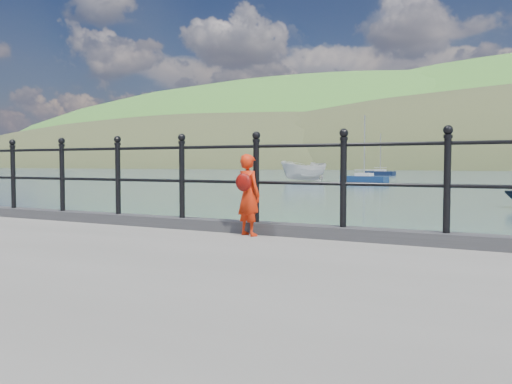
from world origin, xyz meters
The scene contains 7 objects.
ground centered at (0.00, 0.00, 0.00)m, with size 600.00×600.00×0.00m, color #2D4251.
kerb centered at (0.00, -0.15, 1.07)m, with size 60.00×0.30×0.15m, color #28282B.
railing centered at (0.00, -0.15, 1.82)m, with size 18.11×0.11×1.20m.
child centered at (0.62, -0.41, 1.53)m, with size 0.45×0.37×1.04m.
launch_white centered at (-19.31, 47.73, 1.11)m, with size 2.16×5.75×2.22m, color beige.
sailboat_port centered at (-12.00, 45.72, 0.34)m, with size 4.76×2.10×6.88m.
sailboat_left centered at (-20.02, 80.62, 0.34)m, with size 4.99×2.26×7.02m.
Camera 1 is at (3.98, -6.42, 1.92)m, focal length 38.00 mm.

